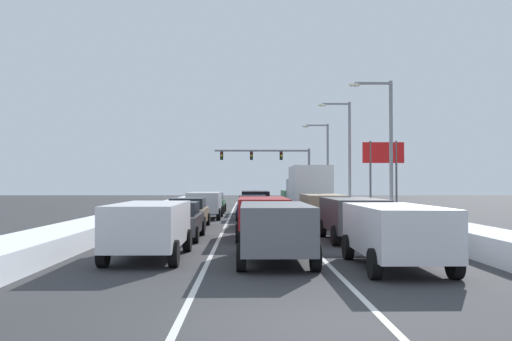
% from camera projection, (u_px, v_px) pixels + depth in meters
% --- Properties ---
extents(ground_plane, '(139.65, 139.65, 0.00)m').
position_uv_depth(ground_plane, '(257.00, 224.00, 30.08)').
color(ground_plane, '#333335').
extents(lane_stripe_between_right_lane_and_center_lane, '(0.14, 59.08, 0.01)m').
position_uv_depth(lane_stripe_between_right_lane_and_center_lane, '(282.00, 218.00, 35.47)').
color(lane_stripe_between_right_lane_and_center_lane, silver).
rests_on(lane_stripe_between_right_lane_and_center_lane, ground).
extents(lane_stripe_between_center_lane_and_left_lane, '(0.14, 59.08, 0.01)m').
position_uv_depth(lane_stripe_between_center_lane_and_left_lane, '(229.00, 218.00, 35.41)').
color(lane_stripe_between_center_lane_and_left_lane, silver).
rests_on(lane_stripe_between_center_lane_and_left_lane, ground).
extents(snow_bank_right_shoulder, '(1.78, 59.08, 0.77)m').
position_uv_depth(snow_bank_right_shoulder, '(363.00, 212.00, 35.58)').
color(snow_bank_right_shoulder, white).
rests_on(snow_bank_right_shoulder, ground).
extents(snow_bank_left_shoulder, '(2.10, 59.08, 0.69)m').
position_uv_depth(snow_bank_left_shoulder, '(147.00, 213.00, 35.33)').
color(snow_bank_left_shoulder, white).
rests_on(snow_bank_left_shoulder, ground).
extents(suv_white_right_lane_nearest, '(2.16, 4.90, 1.67)m').
position_uv_depth(suv_white_right_lane_nearest, '(395.00, 230.00, 14.63)').
color(suv_white_right_lane_nearest, silver).
rests_on(suv_white_right_lane_nearest, ground).
extents(suv_charcoal_right_lane_second, '(2.16, 4.90, 1.67)m').
position_uv_depth(suv_charcoal_right_lane_second, '(353.00, 215.00, 21.44)').
color(suv_charcoal_right_lane_second, '#38383D').
rests_on(suv_charcoal_right_lane_second, ground).
extents(suv_tan_right_lane_third, '(2.16, 4.90, 1.67)m').
position_uv_depth(suv_tan_right_lane_third, '(323.00, 207.00, 28.59)').
color(suv_tan_right_lane_third, '#937F60').
rests_on(suv_tan_right_lane_third, ground).
extents(box_truck_right_lane_fourth, '(2.53, 7.20, 3.36)m').
position_uv_depth(box_truck_right_lane_fourth, '(308.00, 189.00, 36.22)').
color(box_truck_right_lane_fourth, '#B7BABF').
rests_on(box_truck_right_lane_fourth, ground).
extents(suv_green_right_lane_fifth, '(2.16, 4.90, 1.67)m').
position_uv_depth(suv_green_right_lane_fifth, '(295.00, 199.00, 43.92)').
color(suv_green_right_lane_fifth, '#1E5633').
rests_on(suv_green_right_lane_fifth, ground).
extents(suv_gray_center_lane_nearest, '(2.16, 4.90, 1.67)m').
position_uv_depth(suv_gray_center_lane_nearest, '(275.00, 227.00, 15.77)').
color(suv_gray_center_lane_nearest, slate).
rests_on(suv_gray_center_lane_nearest, ground).
extents(suv_red_center_lane_second, '(2.16, 4.90, 1.67)m').
position_uv_depth(suv_red_center_lane_second, '(263.00, 214.00, 22.22)').
color(suv_red_center_lane_second, maroon).
rests_on(suv_red_center_lane_second, ground).
extents(sedan_maroon_center_lane_third, '(2.00, 4.50, 1.51)m').
position_uv_depth(sedan_maroon_center_lane_third, '(259.00, 212.00, 28.29)').
color(sedan_maroon_center_lane_third, maroon).
rests_on(sedan_maroon_center_lane_third, ground).
extents(sedan_navy_center_lane_fourth, '(2.00, 4.50, 1.51)m').
position_uv_depth(sedan_navy_center_lane_fourth, '(252.00, 207.00, 33.91)').
color(sedan_navy_center_lane_fourth, navy).
rests_on(sedan_navy_center_lane_fourth, ground).
extents(suv_black_center_lane_fifth, '(2.16, 4.90, 1.67)m').
position_uv_depth(suv_black_center_lane_fifth, '(255.00, 200.00, 40.28)').
color(suv_black_center_lane_fifth, black).
rests_on(suv_black_center_lane_fifth, ground).
extents(suv_white_left_lane_nearest, '(2.16, 4.90, 1.67)m').
position_uv_depth(suv_white_left_lane_nearest, '(150.00, 225.00, 16.47)').
color(suv_white_left_lane_nearest, silver).
rests_on(suv_white_left_lane_nearest, ground).
extents(sedan_charcoal_left_lane_second, '(2.00, 4.50, 1.51)m').
position_uv_depth(sedan_charcoal_left_lane_second, '(177.00, 220.00, 22.14)').
color(sedan_charcoal_left_lane_second, '#38383D').
rests_on(sedan_charcoal_left_lane_second, ground).
extents(sedan_tan_left_lane_third, '(2.00, 4.50, 1.51)m').
position_uv_depth(sedan_tan_left_lane_third, '(188.00, 213.00, 27.70)').
color(sedan_tan_left_lane_third, '#937F60').
rests_on(sedan_tan_left_lane_third, ground).
extents(suv_silver_left_lane_fourth, '(2.16, 4.90, 1.67)m').
position_uv_depth(suv_silver_left_lane_fourth, '(205.00, 203.00, 34.82)').
color(suv_silver_left_lane_fourth, '#B7BABF').
rests_on(suv_silver_left_lane_fourth, ground).
extents(sedan_green_left_lane_fifth, '(2.00, 4.50, 1.51)m').
position_uv_depth(sedan_green_left_lane_fifth, '(212.00, 203.00, 41.72)').
color(sedan_green_left_lane_fifth, '#1E5633').
rests_on(sedan_green_left_lane_fifth, ground).
extents(traffic_light_gantry, '(10.94, 0.47, 6.20)m').
position_uv_depth(traffic_light_gantry, '(276.00, 161.00, 62.43)').
color(traffic_light_gantry, slate).
rests_on(traffic_light_gantry, ground).
extents(street_lamp_right_near, '(2.66, 0.36, 8.46)m').
position_uv_depth(street_lamp_right_near, '(385.00, 137.00, 33.01)').
color(street_lamp_right_near, gray).
rests_on(street_lamp_right_near, ground).
extents(street_lamp_right_mid, '(2.66, 0.36, 8.76)m').
position_uv_depth(street_lamp_right_mid, '(345.00, 146.00, 43.75)').
color(street_lamp_right_mid, gray).
rests_on(street_lamp_right_mid, ground).
extents(street_lamp_right_far, '(2.66, 0.36, 8.17)m').
position_uv_depth(street_lamp_right_far, '(324.00, 157.00, 54.47)').
color(street_lamp_right_far, gray).
rests_on(street_lamp_right_far, ground).
extents(roadside_sign_right, '(3.20, 0.16, 5.50)m').
position_uv_depth(roadside_sign_right, '(383.00, 160.00, 41.90)').
color(roadside_sign_right, '#59595B').
rests_on(roadside_sign_right, ground).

